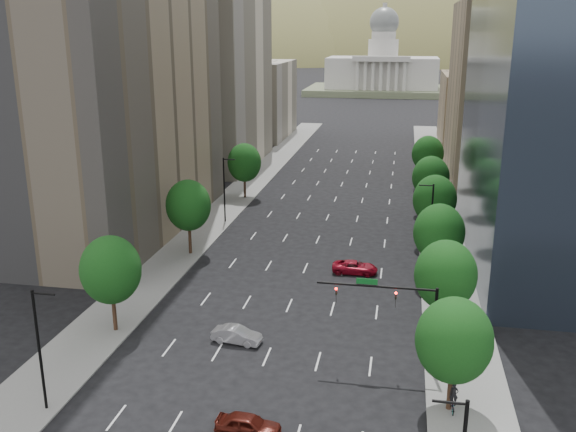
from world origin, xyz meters
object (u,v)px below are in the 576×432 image
Objects in this scene: traffic_signal at (402,308)px; car_red_far at (355,267)px; car_maroon at (248,425)px; car_silver at (237,335)px; cyclist at (453,402)px; capitol at (382,72)px.

car_red_far is at bearing 104.45° from traffic_signal.
car_maroon reaches higher than car_red_far.
car_maroon is (-9.53, -10.21, -4.44)m from traffic_signal.
car_maroon is 30.07m from car_red_far.
car_maroon is at bearing -154.15° from car_silver.
car_silver is 18.68m from cyclist.
capitol is 14.19× the size of car_silver.
cyclist reaches higher than car_silver.
capitol is 28.38× the size of cyclist.
car_red_far is at bearing -18.18° from car_silver.
car_maroon is at bearing -89.75° from capitol.
cyclist is at bearing -66.50° from car_maroon.
capitol is 217.97m from car_silver.
car_maroon is 12.75m from car_silver.
car_maroon is (1.00, -229.92, -7.84)m from capitol.
car_silver is (-3.00, -217.81, -7.88)m from capitol.
cyclist is (8.77, -24.76, 0.18)m from car_red_far.
car_red_far is at bearing 110.63° from cyclist.
capitol reaches higher than traffic_signal.
traffic_signal reaches higher than cyclist.
car_red_far is (5.50, -200.19, -7.90)m from capitol.
car_maroon is 2.05× the size of cyclist.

